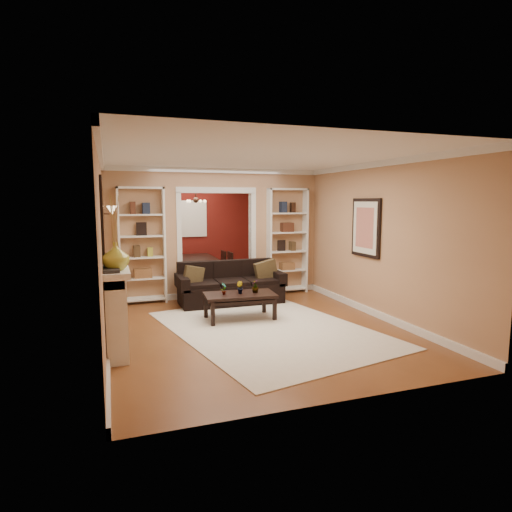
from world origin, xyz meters
name	(u,v)px	position (x,y,z in m)	size (l,w,h in m)	color
floor	(233,309)	(0.00, 0.00, 0.00)	(8.00, 8.00, 0.00)	brown
ceiling	(231,164)	(0.00, 0.00, 2.70)	(8.00, 8.00, 0.00)	white
wall_back	(192,226)	(0.00, 4.00, 1.35)	(8.00, 8.00, 0.00)	tan
wall_front	(344,271)	(0.00, -4.00, 1.35)	(8.00, 8.00, 0.00)	tan
wall_left	(103,241)	(-2.25, 0.00, 1.35)	(8.00, 8.00, 0.00)	tan
wall_right	(339,235)	(2.25, 0.00, 1.35)	(8.00, 8.00, 0.00)	tan
partition_wall	(217,233)	(0.00, 1.20, 1.35)	(4.50, 0.15, 2.70)	tan
red_back_panel	(192,227)	(0.00, 3.97, 1.32)	(4.44, 0.04, 2.64)	maroon
dining_window	(192,219)	(0.00, 3.93, 1.55)	(0.78, 0.03, 0.98)	#8CA5CC
area_rug	(269,329)	(0.18, -1.46, 0.01)	(2.73, 3.83, 0.01)	silver
sofa	(231,283)	(0.09, 0.45, 0.41)	(2.10, 0.91, 0.82)	black
pillow_left	(194,276)	(-0.65, 0.43, 0.59)	(0.38, 0.11, 0.38)	brown
pillow_right	(266,270)	(0.84, 0.43, 0.63)	(0.45, 0.13, 0.45)	brown
coffee_table	(240,307)	(-0.08, -0.75, 0.23)	(1.20, 0.65, 0.45)	black
plant_left	(224,289)	(-0.36, -0.75, 0.56)	(0.11, 0.08, 0.21)	#336626
plant_center	(240,288)	(-0.08, -0.75, 0.56)	(0.12, 0.09, 0.21)	#336626
plant_right	(255,286)	(0.20, -0.75, 0.56)	(0.12, 0.12, 0.22)	#336626
bookshelf_left	(142,246)	(-1.55, 1.03, 1.15)	(0.90, 0.30, 2.30)	white
bookshelf_right	(287,241)	(1.55, 1.03, 1.15)	(0.90, 0.30, 2.30)	white
fireplace	(117,306)	(-2.09, -1.50, 0.58)	(0.32, 1.70, 1.16)	white
vase	(116,256)	(-2.09, -1.99, 1.34)	(0.34, 0.34, 0.35)	#A6A635
mirror	(103,218)	(-2.23, -1.50, 1.80)	(0.03, 0.95, 1.10)	silver
wall_sconce	(108,212)	(-2.15, 0.55, 1.83)	(0.18, 0.18, 0.22)	#FFE0A5
framed_art	(365,228)	(2.21, -1.00, 1.55)	(0.04, 0.85, 1.05)	black
dining_table	(197,271)	(-0.13, 2.73, 0.32)	(1.00, 1.80, 0.63)	black
dining_chair_nw	(177,269)	(-0.68, 2.43, 0.42)	(0.42, 0.42, 0.85)	black
dining_chair_ne	(222,268)	(0.42, 2.43, 0.40)	(0.40, 0.40, 0.81)	black
dining_chair_sw	(173,264)	(-0.68, 3.03, 0.45)	(0.45, 0.45, 0.91)	black
dining_chair_se	(216,265)	(0.42, 3.03, 0.39)	(0.38, 0.38, 0.77)	black
chandelier	(201,201)	(0.00, 2.70, 2.02)	(0.50, 0.50, 0.30)	#382319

